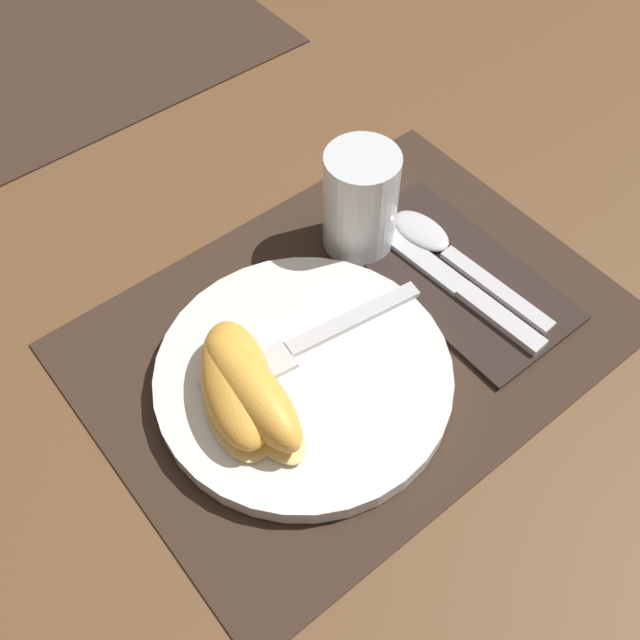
{
  "coord_description": "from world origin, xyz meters",
  "views": [
    {
      "loc": [
        -0.24,
        -0.26,
        0.51
      ],
      "look_at": [
        -0.02,
        0.02,
        0.02
      ],
      "focal_mm": 42.0,
      "sensor_mm": 36.0,
      "label": 1
    }
  ],
  "objects_px": {
    "plate": "(304,376)",
    "knife": "(448,279)",
    "juice_glass": "(360,207)",
    "citrus_wedge_1": "(252,394)",
    "spoon": "(441,246)",
    "fork": "(299,349)",
    "citrus_wedge_0": "(236,383)"
  },
  "relations": [
    {
      "from": "fork",
      "to": "citrus_wedge_0",
      "type": "distance_m",
      "value": 0.06
    },
    {
      "from": "spoon",
      "to": "citrus_wedge_1",
      "type": "xyz_separation_m",
      "value": [
        -0.23,
        -0.03,
        0.03
      ]
    },
    {
      "from": "fork",
      "to": "citrus_wedge_0",
      "type": "relative_size",
      "value": 1.52
    },
    {
      "from": "juice_glass",
      "to": "knife",
      "type": "distance_m",
      "value": 0.1
    },
    {
      "from": "citrus_wedge_1",
      "to": "juice_glass",
      "type": "bearing_deg",
      "value": 26.47
    },
    {
      "from": "fork",
      "to": "citrus_wedge_0",
      "type": "height_order",
      "value": "citrus_wedge_0"
    },
    {
      "from": "spoon",
      "to": "citrus_wedge_0",
      "type": "bearing_deg",
      "value": -175.72
    },
    {
      "from": "juice_glass",
      "to": "citrus_wedge_0",
      "type": "height_order",
      "value": "juice_glass"
    },
    {
      "from": "fork",
      "to": "citrus_wedge_1",
      "type": "bearing_deg",
      "value": -162.25
    },
    {
      "from": "fork",
      "to": "citrus_wedge_1",
      "type": "xyz_separation_m",
      "value": [
        -0.06,
        -0.02,
        0.02
      ]
    },
    {
      "from": "plate",
      "to": "knife",
      "type": "relative_size",
      "value": 1.1
    },
    {
      "from": "plate",
      "to": "juice_glass",
      "type": "bearing_deg",
      "value": 33.8
    },
    {
      "from": "juice_glass",
      "to": "knife",
      "type": "bearing_deg",
      "value": -72.03
    },
    {
      "from": "juice_glass",
      "to": "spoon",
      "type": "xyz_separation_m",
      "value": [
        0.05,
        -0.06,
        -0.04
      ]
    },
    {
      "from": "citrus_wedge_1",
      "to": "plate",
      "type": "bearing_deg",
      "value": 1.82
    },
    {
      "from": "juice_glass",
      "to": "citrus_wedge_1",
      "type": "xyz_separation_m",
      "value": [
        -0.18,
        -0.09,
        -0.01
      ]
    },
    {
      "from": "plate",
      "to": "spoon",
      "type": "height_order",
      "value": "plate"
    },
    {
      "from": "plate",
      "to": "citrus_wedge_0",
      "type": "relative_size",
      "value": 1.8
    },
    {
      "from": "plate",
      "to": "citrus_wedge_1",
      "type": "bearing_deg",
      "value": -178.18
    },
    {
      "from": "plate",
      "to": "knife",
      "type": "bearing_deg",
      "value": 0.27
    },
    {
      "from": "plate",
      "to": "spoon",
      "type": "distance_m",
      "value": 0.18
    },
    {
      "from": "knife",
      "to": "spoon",
      "type": "xyz_separation_m",
      "value": [
        0.02,
        0.03,
        0.0
      ]
    },
    {
      "from": "plate",
      "to": "fork",
      "type": "bearing_deg",
      "value": 61.5
    },
    {
      "from": "knife",
      "to": "citrus_wedge_0",
      "type": "bearing_deg",
      "value": 176.34
    },
    {
      "from": "spoon",
      "to": "citrus_wedge_0",
      "type": "height_order",
      "value": "citrus_wedge_0"
    },
    {
      "from": "citrus_wedge_0",
      "to": "juice_glass",
      "type": "bearing_deg",
      "value": 21.94
    },
    {
      "from": "citrus_wedge_1",
      "to": "spoon",
      "type": "bearing_deg",
      "value": 8.26
    },
    {
      "from": "juice_glass",
      "to": "spoon",
      "type": "relative_size",
      "value": 0.56
    },
    {
      "from": "juice_glass",
      "to": "knife",
      "type": "xyz_separation_m",
      "value": [
        0.03,
        -0.09,
        -0.04
      ]
    },
    {
      "from": "spoon",
      "to": "fork",
      "type": "relative_size",
      "value": 0.89
    },
    {
      "from": "juice_glass",
      "to": "citrus_wedge_1",
      "type": "distance_m",
      "value": 0.2
    },
    {
      "from": "citrus_wedge_0",
      "to": "citrus_wedge_1",
      "type": "relative_size",
      "value": 1.07
    }
  ]
}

